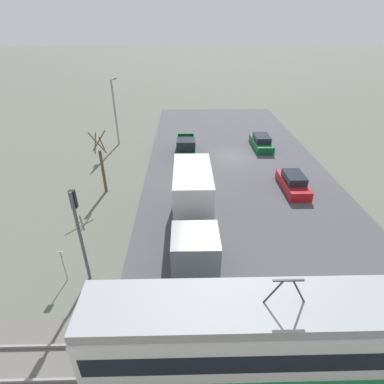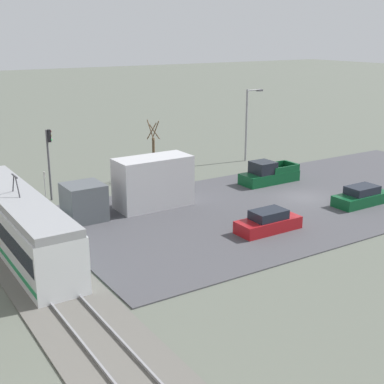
# 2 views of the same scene
# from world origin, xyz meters

# --- Properties ---
(ground_plane) EXTENTS (320.00, 320.00, 0.00)m
(ground_plane) POSITION_xyz_m (0.00, 0.00, 0.00)
(ground_plane) COLOR #565B51
(road_surface) EXTENTS (17.10, 38.48, 0.08)m
(road_surface) POSITION_xyz_m (0.00, 0.00, 0.04)
(road_surface) COLOR #424247
(road_surface) RESTS_ON ground
(rail_bed) EXTENTS (64.68, 4.40, 0.22)m
(rail_bed) POSITION_xyz_m (0.00, 21.64, 0.05)
(rail_bed) COLOR #5B5954
(rail_bed) RESTS_ON ground
(light_rail_tram) EXTENTS (15.09, 2.73, 4.60)m
(light_rail_tram) POSITION_xyz_m (1.35, 21.64, 1.76)
(light_rail_tram) COLOR silver
(light_rail_tram) RESTS_ON ground
(box_truck) EXTENTS (2.59, 9.55, 3.75)m
(box_truck) POSITION_xyz_m (4.42, 12.30, 1.81)
(box_truck) COLOR #4C5156
(box_truck) RESTS_ON ground
(pickup_truck) EXTENTS (2.02, 5.28, 1.93)m
(pickup_truck) POSITION_xyz_m (4.82, -0.47, 0.81)
(pickup_truck) COLOR #0C4723
(pickup_truck) RESTS_ON ground
(sedan_car_0) EXTENTS (1.75, 4.45, 1.41)m
(sedan_car_0) POSITION_xyz_m (-4.11, 7.14, 0.66)
(sedan_car_0) COLOR maroon
(sedan_car_0) RESTS_ON ground
(sedan_car_1) EXTENTS (1.82, 4.68, 1.42)m
(sedan_car_1) POSITION_xyz_m (-3.60, -2.45, 0.66)
(sedan_car_1) COLOR #0C4723
(sedan_car_1) RESTS_ON ground
(traffic_light_pole) EXTENTS (0.28, 0.47, 5.52)m
(traffic_light_pole) POSITION_xyz_m (10.29, 16.75, 3.56)
(traffic_light_pole) COLOR #47474C
(traffic_light_pole) RESTS_ON ground
(street_tree) EXTENTS (1.23, 1.02, 5.23)m
(street_tree) POSITION_xyz_m (11.57, 7.02, 2.38)
(street_tree) COLOR brown
(street_tree) RESTS_ON ground
(street_lamp_near_crossing) EXTENTS (0.36, 1.95, 7.16)m
(street_lamp_near_crossing) POSITION_xyz_m (12.59, -4.32, 4.19)
(street_lamp_near_crossing) COLOR gray
(street_lamp_near_crossing) RESTS_ON ground
(no_parking_sign) EXTENTS (0.32, 0.08, 2.02)m
(no_parking_sign) POSITION_xyz_m (11.49, 16.90, 1.25)
(no_parking_sign) COLOR gray
(no_parking_sign) RESTS_ON ground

